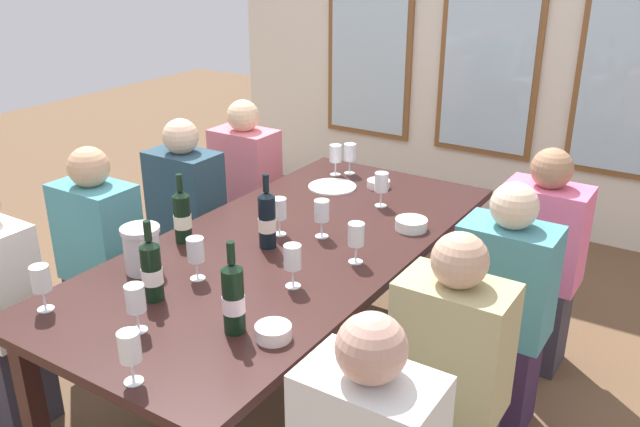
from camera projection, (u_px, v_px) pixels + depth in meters
name	position (u px, v px, depth m)	size (l,w,h in m)	color
ground_plane	(291.00, 383.00, 3.23)	(12.00, 12.00, 0.00)	brown
back_wall_with_windows	(495.00, 21.00, 4.61)	(4.26, 0.10, 2.90)	silver
dining_table	(288.00, 257.00, 2.97)	(1.06, 2.26, 0.74)	#311916
white_plate_0	(332.00, 187.00, 3.60)	(0.26, 0.26, 0.01)	white
metal_pitcher	(142.00, 249.00, 2.67)	(0.16, 0.16, 0.19)	silver
wine_bottle_0	(267.00, 219.00, 2.87)	(0.08, 0.08, 0.33)	black
wine_bottle_1	(182.00, 216.00, 2.92)	(0.08, 0.08, 0.31)	black
wine_bottle_2	(233.00, 297.00, 2.24)	(0.08, 0.08, 0.33)	black
wine_bottle_3	(152.00, 270.00, 2.45)	(0.08, 0.08, 0.31)	black
tasting_bowl_0	(273.00, 332.00, 2.24)	(0.12, 0.12, 0.05)	white
tasting_bowl_1	(411.00, 224.00, 3.08)	(0.15, 0.15, 0.05)	white
tasting_bowl_2	(379.00, 184.00, 3.59)	(0.12, 0.12, 0.04)	white
wine_glass_0	(41.00, 281.00, 2.38)	(0.07, 0.07, 0.17)	white
wine_glass_1	(356.00, 236.00, 2.73)	(0.07, 0.07, 0.17)	white
wine_glass_2	(279.00, 211.00, 2.99)	(0.07, 0.07, 0.17)	white
wine_glass_3	(350.00, 153.00, 3.77)	(0.07, 0.07, 0.17)	white
wine_glass_4	(322.00, 212.00, 2.97)	(0.07, 0.07, 0.17)	white
wine_glass_5	(136.00, 301.00, 2.25)	(0.07, 0.07, 0.17)	white
wine_glass_6	(335.00, 155.00, 3.75)	(0.07, 0.07, 0.17)	white
wine_glass_7	(381.00, 184.00, 3.31)	(0.07, 0.07, 0.17)	white
wine_glass_8	(130.00, 349.00, 1.98)	(0.07, 0.07, 0.17)	white
wine_glass_9	(293.00, 259.00, 2.54)	(0.07, 0.07, 0.17)	white
wine_glass_10	(196.00, 251.00, 2.60)	(0.07, 0.07, 0.17)	white
seated_person_0	(246.00, 194.00, 4.11)	(0.38, 0.24, 1.11)	#23352E
seated_person_1	(538.00, 266.00, 3.22)	(0.38, 0.24, 1.11)	#39333B
seated_person_2	(102.00, 263.00, 3.24)	(0.38, 0.24, 1.11)	#39293D
seated_person_3	(449.00, 385.00, 2.36)	(0.38, 0.24, 1.11)	#2B313C
seated_person_4	(188.00, 222.00, 3.70)	(0.38, 0.24, 1.11)	#223243
seated_person_5	(501.00, 315.00, 2.80)	(0.38, 0.24, 1.11)	#35213F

